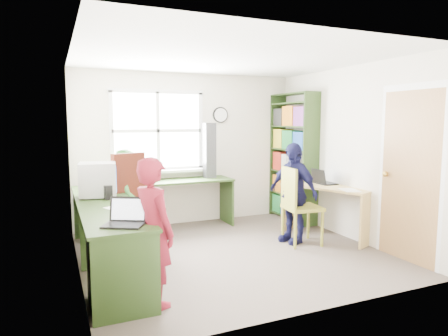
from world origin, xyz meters
name	(u,v)px	position (x,y,z in m)	size (l,w,h in m)	color
room	(230,156)	(0.01, 0.10, 1.22)	(3.64, 3.44, 2.44)	#4D433C
l_desk	(130,235)	(-1.31, -0.28, 0.46)	(2.38, 2.95, 0.75)	#2A421A
right_desk	(329,200)	(1.59, 0.14, 0.53)	(1.02, 1.40, 0.73)	#DCBB6E
bookshelf	(293,160)	(1.65, 1.19, 1.00)	(0.30, 1.02, 2.10)	#2A421A
swivel_chair	(136,210)	(-1.08, 0.59, 0.53)	(0.76, 0.76, 1.24)	black
wooden_chair	(297,203)	(0.96, 0.00, 0.57)	(0.51, 0.51, 1.04)	olive
crt_monitor	(98,180)	(-1.53, 0.47, 0.96)	(0.46, 0.42, 0.41)	#B1B1B6
laptop_left	(126,218)	(-1.45, -0.95, 0.80)	(0.43, 0.40, 0.23)	black
laptop_right	(323,180)	(1.59, 0.31, 0.79)	(0.28, 0.33, 0.22)	black
speaker_a	(108,192)	(-1.45, 0.26, 0.83)	(0.10, 0.10, 0.16)	black
speaker_b	(96,185)	(-1.52, 0.84, 0.83)	(0.09, 0.09, 0.16)	black
cd_tower	(209,150)	(0.27, 1.47, 1.19)	(0.18, 0.16, 0.87)	black
game_box	(303,179)	(1.53, 0.70, 0.76)	(0.37, 0.37, 0.06)	red
paper_a	(120,208)	(-1.40, -0.28, 0.75)	(0.32, 0.37, 0.00)	white
paper_b	(350,190)	(1.60, -0.27, 0.74)	(0.28, 0.34, 0.00)	white
potted_plant	(156,171)	(-0.60, 1.46, 0.90)	(0.17, 0.14, 0.31)	#2B6628
person_red	(153,232)	(-1.22, -0.99, 0.67)	(0.49, 0.32, 1.34)	maroon
person_green	(128,198)	(-1.13, 0.86, 0.64)	(0.62, 0.49, 1.28)	#347830
person_navy	(293,193)	(0.96, 0.12, 0.68)	(0.80, 0.33, 1.36)	#13133C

